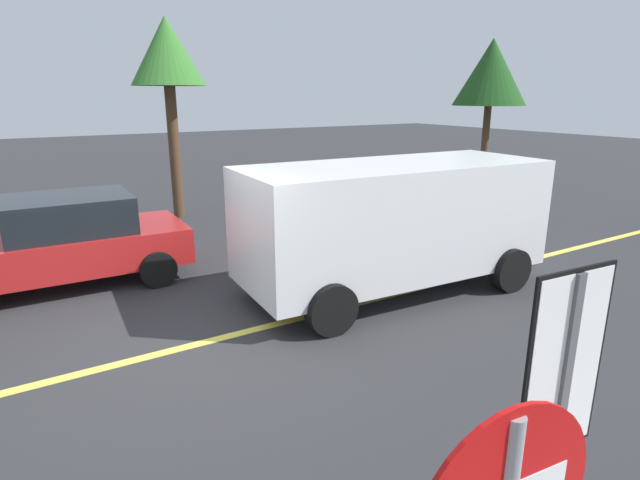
% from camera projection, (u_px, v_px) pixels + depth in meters
% --- Properties ---
extents(ground_plane, '(80.00, 80.00, 0.00)m').
position_uv_depth(ground_plane, '(187.00, 347.00, 6.91)').
color(ground_plane, '#2D2D30').
extents(lane_marking_centre, '(28.00, 0.16, 0.01)m').
position_uv_depth(lane_marking_centre, '(366.00, 301.00, 8.42)').
color(lane_marking_centre, '#E0D14C').
extents(speed_limit_sign, '(0.54, 0.06, 2.52)m').
position_uv_depth(speed_limit_sign, '(558.00, 411.00, 2.56)').
color(speed_limit_sign, '#4C4C51').
rests_on(speed_limit_sign, ground_plane).
extents(white_van, '(5.31, 2.51, 2.20)m').
position_uv_depth(white_van, '(395.00, 219.00, 8.62)').
color(white_van, white).
rests_on(white_van, ground_plane).
extents(car_red_behind_van, '(4.28, 2.16, 1.59)m').
position_uv_depth(car_red_behind_van, '(63.00, 241.00, 8.99)').
color(car_red_behind_van, red).
rests_on(car_red_behind_van, ground_plane).
extents(tree_left_verge, '(1.91, 1.91, 5.20)m').
position_uv_depth(tree_left_verge, '(167.00, 56.00, 13.12)').
color(tree_left_verge, '#513823').
rests_on(tree_left_verge, ground_plane).
extents(tree_centre_verge, '(2.59, 2.59, 5.19)m').
position_uv_depth(tree_centre_verge, '(491.00, 73.00, 18.28)').
color(tree_centre_verge, '#513823').
rests_on(tree_centre_verge, ground_plane).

